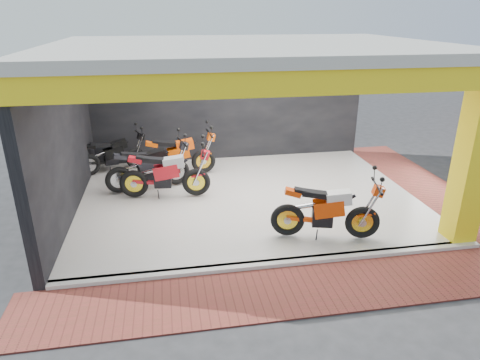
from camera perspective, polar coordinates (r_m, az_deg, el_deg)
The scene contains 16 objects.
ground at distance 8.83m, azimuth 3.54°, elevation -7.79°, with size 80.00×80.00×0.00m, color #2D2D30.
showroom_floor at distance 10.55m, azimuth 1.06°, elevation -2.32°, with size 8.00×6.00×0.10m, color white.
showroom_ceiling at distance 9.68m, azimuth 1.21°, elevation 17.28°, with size 8.40×6.40×0.20m, color beige.
back_wall at distance 12.97m, azimuth -1.53°, elevation 10.11°, with size 8.20×0.20×3.50m, color black.
left_wall at distance 10.07m, azimuth -22.54°, elevation 5.10°, with size 0.20×6.20×3.50m, color black.
corner_column at distance 9.12m, azimuth 28.60°, elevation 2.49°, with size 0.50×0.50×3.50m, color yellow.
header_beam_front at distance 6.81m, azimuth 6.15°, elevation 12.82°, with size 8.40×0.30×0.40m, color yellow.
header_beam_right at distance 11.18m, azimuth 22.48°, elevation 14.76°, with size 0.30×6.40×0.40m, color yellow.
floor_kerb at distance 7.96m, azimuth 5.25°, elevation -11.01°, with size 8.00×0.20×0.10m, color white.
paver_front at distance 7.36m, azimuth 6.85°, elevation -14.43°, with size 9.00×1.40×0.03m, color brown.
paver_right at distance 12.35m, azimuth 23.49°, elevation -0.72°, with size 1.40×7.00×0.03m, color brown.
moto_hero at distance 8.63m, azimuth 16.22°, elevation -3.51°, with size 2.26×0.84×1.38m, color #E03F09, non-canonical shape.
moto_row_a at distance 10.29m, azimuth -5.93°, elevation 1.44°, with size 2.30×0.85×1.40m, color red, non-canonical shape.
moto_row_b at distance 11.05m, azimuth -8.53°, elevation 2.66°, with size 2.25×0.83×1.37m, color black, non-canonical shape.
moto_row_c at distance 11.79m, azimuth -4.94°, elevation 4.02°, with size 2.25×0.83×1.37m, color #F9570A, non-canonical shape.
moto_row_d at distance 12.54m, azimuth -13.85°, elevation 4.17°, with size 1.99×0.74×1.21m, color black, non-canonical shape.
Camera 1 is at (-1.86, -7.47, 4.32)m, focal length 32.00 mm.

